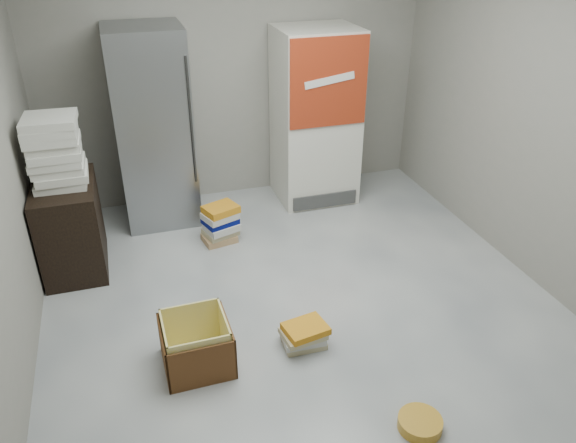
% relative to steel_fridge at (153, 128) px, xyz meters
% --- Properties ---
extents(ground, '(5.00, 5.00, 0.00)m').
position_rel_steel_fridge_xyz_m(ground, '(0.90, -2.13, -0.95)').
color(ground, beige).
rests_on(ground, ground).
extents(room_shell, '(4.04, 5.04, 2.82)m').
position_rel_steel_fridge_xyz_m(room_shell, '(0.90, -2.13, 0.85)').
color(room_shell, gray).
rests_on(room_shell, ground).
extents(steel_fridge, '(0.70, 0.72, 1.90)m').
position_rel_steel_fridge_xyz_m(steel_fridge, '(0.00, 0.00, 0.00)').
color(steel_fridge, gray).
rests_on(steel_fridge, ground).
extents(coke_cooler, '(0.80, 0.73, 1.80)m').
position_rel_steel_fridge_xyz_m(coke_cooler, '(1.65, -0.01, -0.05)').
color(coke_cooler, silver).
rests_on(coke_cooler, ground).
extents(wood_shelf, '(0.50, 0.80, 0.80)m').
position_rel_steel_fridge_xyz_m(wood_shelf, '(-0.83, -0.73, -0.55)').
color(wood_shelf, black).
rests_on(wood_shelf, ground).
extents(supply_box_stack, '(0.43, 0.44, 0.58)m').
position_rel_steel_fridge_xyz_m(supply_box_stack, '(-0.82, -0.73, 0.14)').
color(supply_box_stack, silver).
rests_on(supply_box_stack, wood_shelf).
extents(phonebook_stack_main, '(0.38, 0.34, 0.37)m').
position_rel_steel_fridge_xyz_m(phonebook_stack_main, '(0.47, -0.68, -0.76)').
color(phonebook_stack_main, tan).
rests_on(phonebook_stack_main, ground).
extents(phonebook_stack_side, '(0.35, 0.29, 0.19)m').
position_rel_steel_fridge_xyz_m(phonebook_stack_side, '(0.75, -2.32, -0.86)').
color(phonebook_stack_side, tan).
rests_on(phonebook_stack_side, ground).
extents(cardboard_box, '(0.47, 0.47, 0.37)m').
position_rel_steel_fridge_xyz_m(cardboard_box, '(-0.01, -2.29, -0.80)').
color(cardboard_box, yellow).
rests_on(cardboard_box, ground).
extents(bucket_lid, '(0.33, 0.33, 0.07)m').
position_rel_steel_fridge_xyz_m(bucket_lid, '(1.19, -3.24, -0.91)').
color(bucket_lid, gold).
rests_on(bucket_lid, ground).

